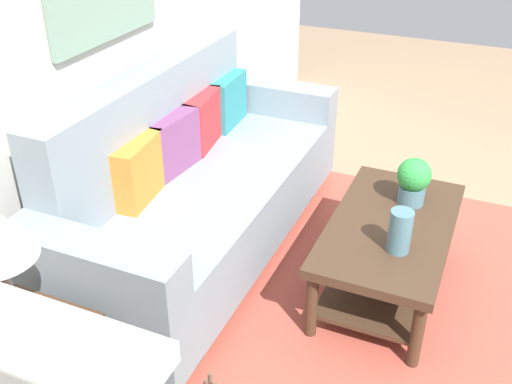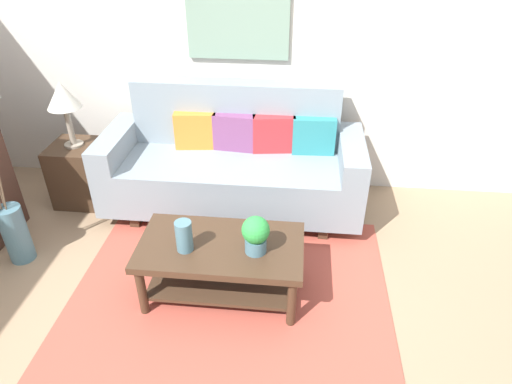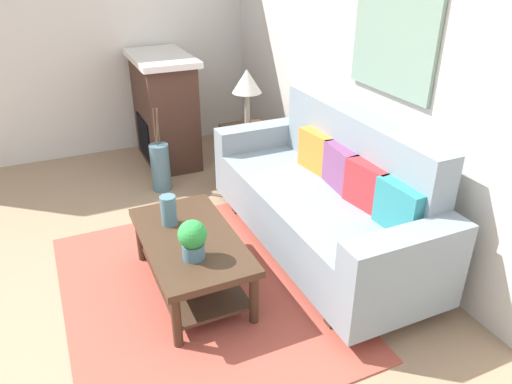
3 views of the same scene
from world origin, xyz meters
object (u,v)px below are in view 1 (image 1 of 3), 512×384
(coffee_table, at_px, (389,242))
(tabletop_vase, at_px, (400,231))
(throw_pillow_crimson, at_px, (203,121))
(potted_plant_tabletop, at_px, (414,180))
(throw_pillow_plum, at_px, (173,143))
(throw_pillow_orange, at_px, (139,171))
(throw_pillow_teal, at_px, (228,101))
(couch, at_px, (196,187))

(coffee_table, distance_m, tabletop_vase, 0.32)
(throw_pillow_crimson, distance_m, potted_plant_tabletop, 1.27)
(throw_pillow_plum, height_order, potted_plant_tabletop, throw_pillow_plum)
(throw_pillow_orange, relative_size, throw_pillow_teal, 1.00)
(throw_pillow_orange, height_order, throw_pillow_crimson, same)
(coffee_table, bearing_deg, tabletop_vase, -161.09)
(couch, relative_size, coffee_table, 1.99)
(throw_pillow_orange, bearing_deg, throw_pillow_plum, 0.00)
(coffee_table, bearing_deg, throw_pillow_teal, 63.57)
(couch, distance_m, throw_pillow_orange, 0.44)
(throw_pillow_orange, distance_m, tabletop_vase, 1.31)
(throw_pillow_teal, bearing_deg, throw_pillow_orange, 180.00)
(couch, relative_size, potted_plant_tabletop, 8.37)
(couch, xyz_separation_m, throw_pillow_plum, (0.00, 0.13, 0.25))
(coffee_table, xyz_separation_m, tabletop_vase, (-0.22, -0.08, 0.22))
(coffee_table, bearing_deg, couch, 94.08)
(throw_pillow_orange, bearing_deg, throw_pillow_teal, 0.00)
(throw_pillow_crimson, height_order, potted_plant_tabletop, throw_pillow_crimson)
(throw_pillow_crimson, relative_size, potted_plant_tabletop, 1.37)
(throw_pillow_crimson, distance_m, throw_pillow_teal, 0.34)
(couch, bearing_deg, throw_pillow_crimson, 20.30)
(throw_pillow_teal, bearing_deg, couch, -169.52)
(potted_plant_tabletop, bearing_deg, tabletop_vase, -176.52)
(throw_pillow_orange, xyz_separation_m, throw_pillow_teal, (1.02, 0.00, 0.00))
(coffee_table, height_order, potted_plant_tabletop, potted_plant_tabletop)
(tabletop_vase, relative_size, potted_plant_tabletop, 0.82)
(throw_pillow_teal, bearing_deg, coffee_table, -116.43)
(couch, relative_size, throw_pillow_teal, 6.09)
(throw_pillow_teal, bearing_deg, throw_pillow_crimson, 180.00)
(potted_plant_tabletop, bearing_deg, throw_pillow_crimson, 88.90)
(couch, bearing_deg, throw_pillow_orange, 159.70)
(throw_pillow_plum, relative_size, throw_pillow_crimson, 1.00)
(throw_pillow_plum, xyz_separation_m, tabletop_vase, (-0.14, -1.29, -0.14))
(throw_pillow_teal, relative_size, potted_plant_tabletop, 1.37)
(throw_pillow_plum, bearing_deg, couch, -90.00)
(throw_pillow_teal, relative_size, coffee_table, 0.33)
(throw_pillow_orange, bearing_deg, throw_pillow_crimson, 0.00)
(throw_pillow_crimson, xyz_separation_m, potted_plant_tabletop, (-0.02, -1.26, -0.11))
(couch, distance_m, throw_pillow_teal, 0.74)
(throw_pillow_plum, xyz_separation_m, potted_plant_tabletop, (0.32, -1.26, -0.11))
(throw_pillow_orange, relative_size, coffee_table, 0.33)
(throw_pillow_crimson, xyz_separation_m, tabletop_vase, (-0.48, -1.29, -0.14))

